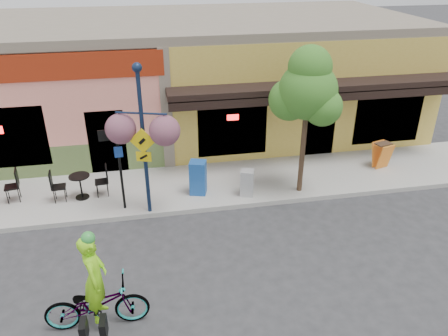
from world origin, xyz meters
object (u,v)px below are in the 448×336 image
(building, at_px, (184,74))
(lamp_post, at_px, (144,142))
(newspaper_box_blue, at_px, (198,177))
(newspaper_box_grey, at_px, (247,183))
(cyclist_rider, at_px, (97,288))
(street_tree, at_px, (305,122))
(bicycle, at_px, (97,304))
(one_way_sign, at_px, (121,170))

(building, distance_m, lamp_post, 7.08)
(newspaper_box_blue, bearing_deg, newspaper_box_grey, 1.52)
(cyclist_rider, height_order, street_tree, street_tree)
(building, height_order, street_tree, street_tree)
(building, bearing_deg, lamp_post, -104.73)
(bicycle, bearing_deg, lamp_post, -15.58)
(building, height_order, one_way_sign, building)
(cyclist_rider, xyz_separation_m, newspaper_box_grey, (4.09, 4.30, -0.40))
(newspaper_box_grey, relative_size, street_tree, 0.18)
(building, relative_size, bicycle, 8.78)
(cyclist_rider, height_order, newspaper_box_blue, cyclist_rider)
(one_way_sign, bearing_deg, bicycle, -100.84)
(lamp_post, xyz_separation_m, street_tree, (4.63, 0.34, 0.12))
(bicycle, xyz_separation_m, newspaper_box_blue, (2.70, 4.69, 0.14))
(cyclist_rider, distance_m, street_tree, 7.32)
(newspaper_box_grey, bearing_deg, street_tree, 19.15)
(lamp_post, height_order, newspaper_box_grey, lamp_post)
(building, bearing_deg, one_way_sign, -110.95)
(building, relative_size, one_way_sign, 7.31)
(lamp_post, distance_m, newspaper_box_blue, 2.34)
(street_tree, bearing_deg, newspaper_box_grey, 179.20)
(lamp_post, bearing_deg, one_way_sign, 173.88)
(bicycle, distance_m, one_way_sign, 4.35)
(newspaper_box_blue, bearing_deg, one_way_sign, -151.59)
(one_way_sign, bearing_deg, street_tree, -4.07)
(building, relative_size, lamp_post, 4.25)
(one_way_sign, xyz_separation_m, street_tree, (5.34, 0.04, 1.02))
(building, xyz_separation_m, street_tree, (2.83, -6.51, 0.16))
(cyclist_rider, relative_size, lamp_post, 0.45)
(one_way_sign, xyz_separation_m, newspaper_box_grey, (3.66, 0.06, -0.83))
(cyclist_rider, height_order, lamp_post, lamp_post)
(building, xyz_separation_m, bicycle, (-2.98, -10.79, -1.71))
(newspaper_box_grey, bearing_deg, building, 120.04)
(cyclist_rider, bearing_deg, street_tree, -52.32)
(bicycle, bearing_deg, one_way_sign, -5.28)
(newspaper_box_grey, bearing_deg, bicycle, -113.94)
(lamp_post, distance_m, newspaper_box_grey, 3.44)
(building, distance_m, street_tree, 7.10)
(newspaper_box_grey, bearing_deg, lamp_post, -153.06)
(cyclist_rider, distance_m, newspaper_box_blue, 5.40)
(building, bearing_deg, newspaper_box_grey, -79.90)
(building, distance_m, cyclist_rider, 11.25)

